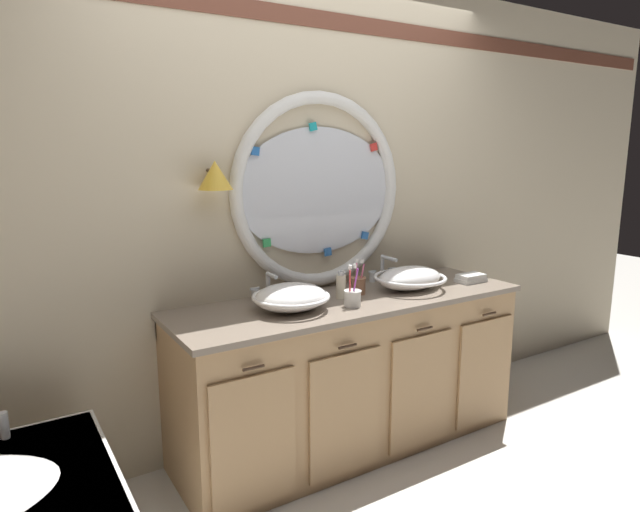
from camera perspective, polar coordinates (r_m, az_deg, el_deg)
name	(u,v)px	position (r m, az deg, el deg)	size (l,w,h in m)	color
ground_plane	(359,469)	(3.07, 4.08, -21.30)	(14.00, 14.00, 0.00)	silver
back_wall_assembly	(302,208)	(3.10, -1.91, 4.97)	(6.40, 0.26, 2.60)	beige
vanity_counter	(351,371)	(3.11, 3.22, -11.92)	(1.99, 0.64, 0.85)	tan
sink_basin_left	(291,297)	(2.73, -3.04, -4.29)	(0.39, 0.39, 0.13)	white
sink_basin_right	(410,278)	(3.16, 9.35, -2.26)	(0.42, 0.42, 0.13)	white
faucet_set_left	(269,288)	(2.94, -5.38, -3.37)	(0.21, 0.12, 0.15)	silver
faucet_set_right	(383,270)	(3.34, 6.62, -1.48)	(0.20, 0.15, 0.16)	silver
toothbrush_holder_left	(353,297)	(2.80, 3.42, -4.28)	(0.09, 0.09, 0.22)	white
toothbrush_holder_right	(358,285)	(3.03, 4.02, -2.99)	(0.09, 0.09, 0.20)	#996647
soap_dispenser	(341,286)	(2.93, 2.20, -3.12)	(0.05, 0.06, 0.16)	#EFE5C6
folded_hand_towel	(471,278)	(3.42, 15.44, -2.25)	(0.17, 0.11, 0.05)	white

